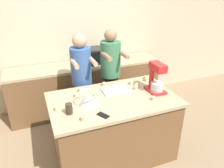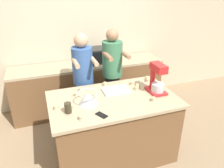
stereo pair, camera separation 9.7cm
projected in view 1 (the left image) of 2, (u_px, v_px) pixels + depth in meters
name	position (u px, v px, depth m)	size (l,w,h in m)	color
ground_plane	(113.00, 153.00, 3.22)	(16.00, 16.00, 0.00)	#937A5B
back_wall	(79.00, 36.00, 4.10)	(10.00, 0.06, 2.70)	beige
island_counter	(113.00, 127.00, 3.02)	(1.65, 0.98, 0.92)	brown
back_counter	(87.00, 86.00, 4.19)	(2.80, 0.60, 0.92)	brown
person_left	(82.00, 83.00, 3.37)	(0.33, 0.49, 1.64)	#33384C
person_right	(111.00, 78.00, 3.52)	(0.33, 0.50, 1.66)	#232328
stand_mixer	(156.00, 79.00, 2.93)	(0.20, 0.30, 0.41)	red
mixing_bowl	(89.00, 98.00, 2.65)	(0.25, 0.25, 0.16)	#BCBCC1
baking_tray	(115.00, 90.00, 3.00)	(0.36, 0.23, 0.04)	silver
microwave_oven	(93.00, 56.00, 3.99)	(0.54, 0.33, 0.28)	black
cell_phone	(103.00, 115.00, 2.46)	(0.13, 0.16, 0.01)	black
drinking_glass	(69.00, 109.00, 2.47)	(0.08, 0.08, 0.13)	#332D1E
cupcake_0	(136.00, 87.00, 3.04)	(0.06, 0.06, 0.06)	beige
cupcake_1	(131.00, 83.00, 3.18)	(0.06, 0.06, 0.06)	beige
cupcake_2	(76.00, 95.00, 2.85)	(0.06, 0.06, 0.06)	beige
cupcake_3	(154.00, 98.00, 2.76)	(0.06, 0.06, 0.06)	beige
cupcake_4	(57.00, 108.00, 2.54)	(0.06, 0.06, 0.06)	beige
cupcake_5	(137.00, 85.00, 3.10)	(0.06, 0.06, 0.06)	beige
cupcake_6	(146.00, 77.00, 3.36)	(0.06, 0.06, 0.06)	beige
cupcake_7	(83.00, 118.00, 2.37)	(0.06, 0.06, 0.06)	beige
cupcake_8	(81.00, 90.00, 2.97)	(0.06, 0.06, 0.06)	beige
cupcake_9	(96.00, 95.00, 2.83)	(0.06, 0.06, 0.06)	beige
cupcake_10	(73.00, 107.00, 2.57)	(0.06, 0.06, 0.06)	beige
cupcake_11	(104.00, 84.00, 3.14)	(0.06, 0.06, 0.06)	beige
cupcake_12	(146.00, 79.00, 3.28)	(0.06, 0.06, 0.06)	beige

